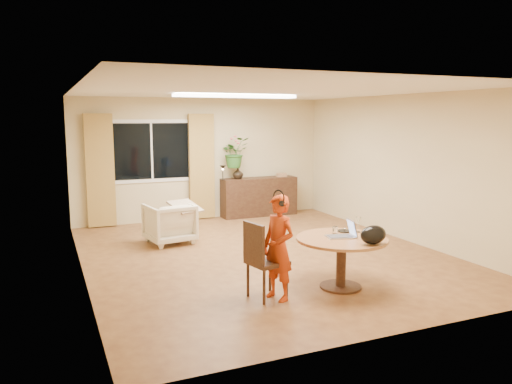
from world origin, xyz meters
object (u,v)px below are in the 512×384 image
child (278,248)px  sideboard (259,197)px  armchair (170,223)px  dining_chair (267,260)px  dining_table (341,248)px

child → sideboard: size_ratio=0.75×
armchair → sideboard: bearing=-155.1°
dining_chair → armchair: size_ratio=1.23×
dining_table → sideboard: 4.92m
dining_chair → armchair: dining_chair is taller
armchair → dining_table: bearing=106.0°
dining_chair → armchair: 3.17m
armchair → sideboard: size_ratio=0.46×
dining_chair → sideboard: bearing=55.7°
child → armchair: child is taller
dining_chair → child: bearing=-53.8°
dining_chair → child: (0.10, -0.09, 0.16)m
armchair → sideboard: (2.43, 1.64, 0.07)m
child → dining_table: bearing=72.6°
dining_chair → sideboard: 5.16m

